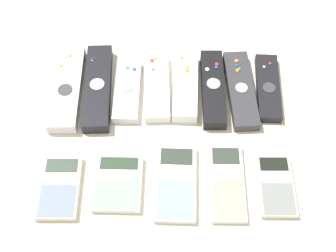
{
  "coord_description": "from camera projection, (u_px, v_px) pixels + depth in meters",
  "views": [
    {
      "loc": [
        -0.0,
        -0.48,
        0.8
      ],
      "look_at": [
        0.0,
        0.03,
        0.01
      ],
      "focal_mm": 50.0,
      "sensor_mm": 36.0,
      "label": 1
    }
  ],
  "objects": [
    {
      "name": "ground_plane",
      "position": [
        168.0,
        142.0,
        0.93
      ],
      "size": [
        3.0,
        3.0,
        0.0
      ],
      "primitive_type": "plane",
      "color": "beige"
    },
    {
      "name": "remote_7",
      "position": [
        269.0,
        87.0,
        0.99
      ],
      "size": [
        0.06,
        0.17,
        0.02
      ],
      "rotation": [
        0.0,
        0.0,
        -0.06
      ],
      "color": "black",
      "rests_on": "ground_plane"
    },
    {
      "name": "calculator_4",
      "position": [
        277.0,
        186.0,
        0.87
      ],
      "size": [
        0.07,
        0.13,
        0.01
      ],
      "rotation": [
        0.0,
        0.0,
        -0.01
      ],
      "color": "beige",
      "rests_on": "ground_plane"
    },
    {
      "name": "calculator_3",
      "position": [
        229.0,
        183.0,
        0.87
      ],
      "size": [
        0.07,
        0.16,
        0.01
      ],
      "rotation": [
        0.0,
        0.0,
        -0.02
      ],
      "color": "silver",
      "rests_on": "ground_plane"
    },
    {
      "name": "remote_3",
      "position": [
        158.0,
        87.0,
        0.99
      ],
      "size": [
        0.06,
        0.17,
        0.02
      ],
      "rotation": [
        0.0,
        0.0,
        0.03
      ],
      "color": "white",
      "rests_on": "ground_plane"
    },
    {
      "name": "calculator_0",
      "position": [
        61.0,
        188.0,
        0.87
      ],
      "size": [
        0.07,
        0.13,
        0.02
      ],
      "rotation": [
        0.0,
        0.0,
        -0.01
      ],
      "color": "beige",
      "rests_on": "ground_plane"
    },
    {
      "name": "remote_5",
      "position": [
        214.0,
        89.0,
        0.99
      ],
      "size": [
        0.05,
        0.19,
        0.03
      ],
      "rotation": [
        0.0,
        0.0,
        -0.01
      ],
      "color": "black",
      "rests_on": "ground_plane"
    },
    {
      "name": "remote_1",
      "position": [
        99.0,
        87.0,
        0.99
      ],
      "size": [
        0.06,
        0.22,
        0.03
      ],
      "rotation": [
        0.0,
        0.0,
        0.02
      ],
      "color": "black",
      "rests_on": "ground_plane"
    },
    {
      "name": "remote_2",
      "position": [
        129.0,
        91.0,
        0.99
      ],
      "size": [
        0.06,
        0.16,
        0.02
      ],
      "rotation": [
        0.0,
        0.0,
        -0.03
      ],
      "color": "silver",
      "rests_on": "ground_plane"
    },
    {
      "name": "calculator_1",
      "position": [
        119.0,
        183.0,
        0.87
      ],
      "size": [
        0.09,
        0.12,
        0.02
      ],
      "rotation": [
        0.0,
        0.0,
        -0.03
      ],
      "color": "silver",
      "rests_on": "ground_plane"
    },
    {
      "name": "remote_0",
      "position": [
        68.0,
        88.0,
        0.99
      ],
      "size": [
        0.06,
        0.21,
        0.03
      ],
      "rotation": [
        0.0,
        0.0,
        0.0
      ],
      "color": "silver",
      "rests_on": "ground_plane"
    },
    {
      "name": "remote_4",
      "position": [
        187.0,
        86.0,
        0.99
      ],
      "size": [
        0.06,
        0.17,
        0.03
      ],
      "rotation": [
        0.0,
        0.0,
        -0.05
      ],
      "color": "white",
      "rests_on": "ground_plane"
    },
    {
      "name": "remote_6",
      "position": [
        242.0,
        90.0,
        0.99
      ],
      "size": [
        0.06,
        0.2,
        0.02
      ],
      "rotation": [
        0.0,
        0.0,
        0.05
      ],
      "color": "#333338",
      "rests_on": "ground_plane"
    },
    {
      "name": "calculator_2",
      "position": [
        177.0,
        183.0,
        0.87
      ],
      "size": [
        0.08,
        0.16,
        0.02
      ],
      "rotation": [
        0.0,
        0.0,
        -0.04
      ],
      "color": "silver",
      "rests_on": "ground_plane"
    }
  ]
}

